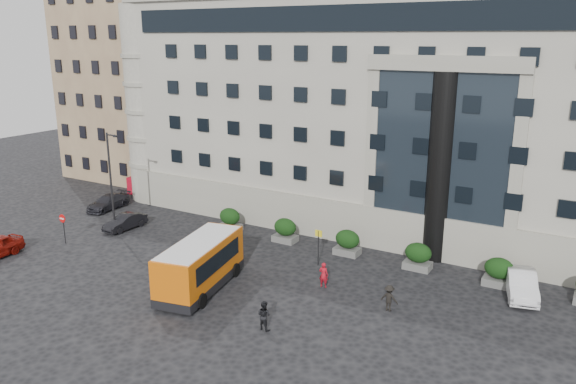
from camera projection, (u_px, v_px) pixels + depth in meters
The scene contains 22 objects.
ground at pixel (209, 274), 37.11m from camera, with size 120.00×120.00×0.00m, color black.
civic_building at pixel (412, 108), 50.07m from camera, with size 44.00×24.00×18.00m, color gray.
entrance_column at pixel (440, 169), 38.08m from camera, with size 1.80×1.80×13.00m, color black.
apartment_near at pixel (147, 84), 62.77m from camera, with size 14.00×14.00×20.00m, color #84674D.
apartment_far at pixel (222, 67), 78.93m from camera, with size 13.00×13.00×22.00m, color #81644B.
hedge_a at pixel (230, 219), 45.30m from camera, with size 1.80×1.26×1.84m.
hedge_b at pixel (285, 230), 42.76m from camera, with size 1.80×1.26×1.84m.
hedge_c at pixel (347, 242), 40.22m from camera, with size 1.80×1.26×1.84m.
hedge_d at pixel (418, 256), 37.69m from camera, with size 1.80×1.26×1.84m.
hedge_e at pixel (499, 272), 35.15m from camera, with size 1.80×1.26×1.84m.
street_lamp at pixel (111, 178), 44.26m from camera, with size 1.16×0.18×8.00m.
bus_stop_sign at pixel (318, 241), 38.12m from camera, with size 0.50×0.08×2.52m.
no_entry_sign at pixel (63, 223), 42.15m from camera, with size 0.64×0.16×2.32m.
minibus at pixel (200, 263), 34.55m from camera, with size 3.94×7.75×3.08m.
red_truck at pixel (154, 178), 56.43m from camera, with size 2.74×5.29×2.76m.
parked_car_b at pixel (125, 222), 45.60m from camera, with size 1.32×3.77×1.24m, color black.
parked_car_c at pixel (108, 202), 50.97m from camera, with size 1.80×4.43×1.29m, color black.
parked_car_d at pixel (202, 192), 53.81m from camera, with size 2.56×5.56×1.54m, color black.
white_taxi at pixel (521, 284), 33.82m from camera, with size 1.61×4.62×1.52m, color silver.
pedestrian_a at pixel (324, 275), 34.98m from camera, with size 0.60×0.39×1.63m, color #A6101D.
pedestrian_b at pixel (264, 315), 29.90m from camera, with size 0.79×0.62×1.63m, color black.
pedestrian_c at pixel (389, 298), 31.94m from camera, with size 1.01×0.58×1.57m, color black.
Camera 1 is at (21.86, -26.96, 15.14)m, focal length 35.00 mm.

